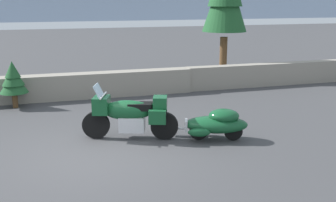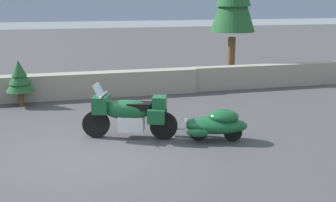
# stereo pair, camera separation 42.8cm
# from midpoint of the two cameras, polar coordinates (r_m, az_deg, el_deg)

# --- Properties ---
(ground_plane) EXTENTS (80.00, 80.00, 0.00)m
(ground_plane) POSITION_cam_midpoint_polar(r_m,az_deg,el_deg) (9.16, -11.06, -7.26)
(ground_plane) COLOR #424244
(stone_guard_wall) EXTENTS (24.00, 0.59, 0.86)m
(stone_guard_wall) POSITION_cam_midpoint_polar(r_m,az_deg,el_deg) (14.22, -14.46, 1.96)
(stone_guard_wall) COLOR gray
(stone_guard_wall) RESTS_ON ground
(touring_motorcycle) EXTENTS (2.23, 1.19, 1.33)m
(touring_motorcycle) POSITION_cam_midpoint_polar(r_m,az_deg,el_deg) (9.83, -6.61, -1.78)
(touring_motorcycle) COLOR black
(touring_motorcycle) RESTS_ON ground
(car_shaped_trailer) EXTENTS (2.20, 1.16, 0.76)m
(car_shaped_trailer) POSITION_cam_midpoint_polar(r_m,az_deg,el_deg) (9.79, 5.52, -3.10)
(car_shaped_trailer) COLOR black
(car_shaped_trailer) RESTS_ON ground
(pine_sapling_near) EXTENTS (0.86, 0.86, 1.45)m
(pine_sapling_near) POSITION_cam_midpoint_polar(r_m,az_deg,el_deg) (13.48, -21.60, 2.88)
(pine_sapling_near) COLOR brown
(pine_sapling_near) RESTS_ON ground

